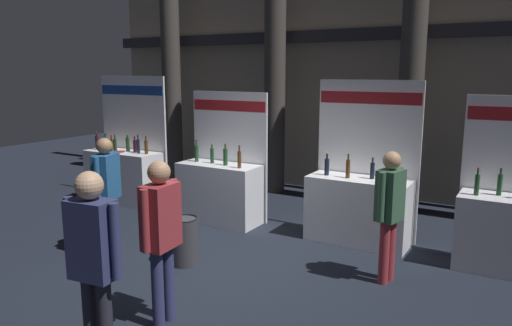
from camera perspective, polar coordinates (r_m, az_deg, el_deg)
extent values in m
plane|color=black|center=(6.69, -3.45, -11.79)|extent=(24.76, 24.76, 0.00)
cube|color=tan|center=(10.51, 11.46, 12.84)|extent=(12.38, 0.25, 5.97)
cube|color=#2D2D33|center=(10.24, 10.94, 14.59)|extent=(12.38, 0.20, 0.24)
cylinder|color=#423D38|center=(11.86, -10.00, 11.78)|extent=(0.44, 0.44, 5.62)
cylinder|color=#423D38|center=(10.28, 2.25, 12.11)|extent=(0.44, 0.44, 5.62)
cylinder|color=#423D38|center=(9.28, 17.96, 11.75)|extent=(0.44, 0.44, 5.62)
cube|color=white|center=(9.95, -15.32, -1.56)|extent=(1.58, 0.60, 1.01)
cube|color=white|center=(10.06, -14.14, 2.84)|extent=(1.66, 0.04, 2.47)
cube|color=navy|center=(9.96, -14.49, 8.30)|extent=(1.62, 0.01, 0.18)
cylinder|color=black|center=(10.22, -18.21, 2.28)|extent=(0.06, 0.06, 0.28)
cylinder|color=black|center=(10.20, -18.27, 3.22)|extent=(0.03, 0.03, 0.06)
cylinder|color=red|center=(10.20, -18.28, 3.44)|extent=(0.03, 0.03, 0.02)
cylinder|color=#19381E|center=(10.17, -17.25, 2.14)|extent=(0.07, 0.07, 0.22)
cylinder|color=#19381E|center=(10.14, -17.30, 3.01)|extent=(0.03, 0.03, 0.09)
cylinder|color=black|center=(10.14, -17.32, 3.31)|extent=(0.03, 0.03, 0.02)
cylinder|color=#472D14|center=(10.01, -16.61, 2.05)|extent=(0.07, 0.07, 0.23)
cylinder|color=#472D14|center=(9.99, -16.65, 2.90)|extent=(0.03, 0.03, 0.07)
cylinder|color=red|center=(9.98, -16.67, 3.16)|extent=(0.03, 0.03, 0.02)
cylinder|color=#19381E|center=(9.85, -16.25, 2.01)|extent=(0.07, 0.07, 0.25)
cylinder|color=#19381E|center=(9.83, -16.30, 2.95)|extent=(0.03, 0.03, 0.07)
cylinder|color=red|center=(9.82, -16.31, 3.21)|extent=(0.03, 0.03, 0.02)
cylinder|color=#19381E|center=(9.82, -14.86, 2.10)|extent=(0.07, 0.07, 0.26)
cylinder|color=#19381E|center=(9.80, -14.90, 3.04)|extent=(0.03, 0.03, 0.06)
cylinder|color=gold|center=(9.80, -14.91, 3.27)|extent=(0.03, 0.03, 0.02)
cylinder|color=black|center=(9.69, -14.06, 1.93)|extent=(0.07, 0.07, 0.23)
cylinder|color=black|center=(9.67, -14.10, 2.81)|extent=(0.03, 0.03, 0.07)
cylinder|color=red|center=(9.66, -14.11, 3.06)|extent=(0.03, 0.03, 0.02)
cylinder|color=black|center=(9.52, -13.69, 1.91)|extent=(0.06, 0.06, 0.27)
cylinder|color=black|center=(9.50, -13.73, 2.95)|extent=(0.03, 0.03, 0.08)
cylinder|color=red|center=(9.49, -13.75, 3.23)|extent=(0.03, 0.03, 0.02)
cylinder|color=#472D14|center=(9.43, -12.79, 1.83)|extent=(0.07, 0.07, 0.26)
cylinder|color=#472D14|center=(9.41, -12.84, 2.80)|extent=(0.03, 0.03, 0.07)
cylinder|color=black|center=(9.40, -12.85, 3.06)|extent=(0.03, 0.03, 0.02)
cube|color=maroon|center=(9.74, -16.25, 1.22)|extent=(0.24, 0.29, 0.02)
cube|color=white|center=(8.33, -4.37, -3.57)|extent=(1.43, 0.60, 1.01)
cube|color=white|center=(8.48, -3.12, 0.87)|extent=(1.50, 0.04, 2.22)
cube|color=maroon|center=(8.36, -3.27, 6.75)|extent=(1.45, 0.01, 0.18)
cylinder|color=#19381E|center=(8.49, -7.00, 1.09)|extent=(0.07, 0.07, 0.27)
cylinder|color=#19381E|center=(8.46, -7.03, 2.30)|extent=(0.03, 0.03, 0.09)
cylinder|color=black|center=(8.45, -7.04, 2.66)|extent=(0.03, 0.03, 0.02)
cylinder|color=#19381E|center=(8.30, -5.18, 0.84)|extent=(0.06, 0.06, 0.25)
cylinder|color=#19381E|center=(8.27, -5.20, 1.96)|extent=(0.03, 0.03, 0.07)
cylinder|color=gold|center=(8.27, -5.21, 2.28)|extent=(0.03, 0.03, 0.02)
cylinder|color=#19381E|center=(8.09, -3.62, 0.69)|extent=(0.07, 0.07, 0.28)
cylinder|color=#19381E|center=(8.07, -3.64, 1.90)|extent=(0.03, 0.03, 0.07)
cylinder|color=red|center=(8.06, -3.64, 2.21)|extent=(0.03, 0.03, 0.02)
cylinder|color=#472D14|center=(7.85, -1.98, 0.38)|extent=(0.06, 0.06, 0.27)
cylinder|color=#472D14|center=(7.82, -1.98, 1.65)|extent=(0.03, 0.03, 0.08)
cylinder|color=black|center=(7.82, -1.99, 2.01)|extent=(0.03, 0.03, 0.02)
cube|color=white|center=(7.49, 11.90, -5.50)|extent=(1.52, 0.60, 1.00)
cube|color=white|center=(7.64, 12.93, 0.33)|extent=(1.60, 0.04, 2.44)
cube|color=maroon|center=(7.51, 13.18, 7.47)|extent=(1.55, 0.01, 0.18)
cylinder|color=black|center=(7.48, 8.33, -0.47)|extent=(0.07, 0.07, 0.25)
cylinder|color=black|center=(7.45, 8.37, 0.80)|extent=(0.03, 0.03, 0.08)
cylinder|color=gold|center=(7.44, 8.38, 1.18)|extent=(0.03, 0.03, 0.02)
cylinder|color=#472D14|center=(7.33, 10.77, -0.69)|extent=(0.06, 0.06, 0.28)
cylinder|color=#472D14|center=(7.30, 10.81, 0.63)|extent=(0.03, 0.03, 0.07)
cylinder|color=black|center=(7.29, 10.83, 0.97)|extent=(0.03, 0.03, 0.02)
cylinder|color=black|center=(7.35, 13.53, -0.90)|extent=(0.07, 0.07, 0.24)
cylinder|color=black|center=(7.32, 13.58, 0.26)|extent=(0.03, 0.03, 0.06)
cylinder|color=black|center=(7.32, 13.59, 0.57)|extent=(0.03, 0.03, 0.02)
cylinder|color=#19381E|center=(7.22, 15.84, -1.26)|extent=(0.07, 0.07, 0.23)
cylinder|color=#19381E|center=(7.19, 15.90, -0.10)|extent=(0.03, 0.03, 0.07)
cylinder|color=black|center=(7.18, 15.92, 0.23)|extent=(0.03, 0.03, 0.02)
cylinder|color=#19381E|center=(6.87, 24.56, -2.37)|extent=(0.06, 0.06, 0.27)
cylinder|color=#19381E|center=(6.84, 24.67, -0.96)|extent=(0.03, 0.03, 0.08)
cylinder|color=red|center=(6.83, 24.70, -0.57)|extent=(0.03, 0.03, 0.02)
cylinder|color=#19381E|center=(6.99, 26.74, -2.32)|extent=(0.06, 0.06, 0.27)
cylinder|color=#19381E|center=(6.95, 26.86, -0.96)|extent=(0.03, 0.03, 0.06)
cylinder|color=black|center=(6.95, 26.89, -0.64)|extent=(0.03, 0.03, 0.02)
cylinder|color=#38383D|center=(6.66, -8.42, -9.11)|extent=(0.39, 0.39, 0.63)
torus|color=black|center=(6.56, -8.50, -6.43)|extent=(0.38, 0.38, 0.02)
cylinder|color=maroon|center=(6.19, 14.84, -10.17)|extent=(0.12, 0.12, 0.79)
cylinder|color=maroon|center=(6.31, 15.51, -9.77)|extent=(0.12, 0.12, 0.79)
cube|color=#33563D|center=(6.04, 15.50, -3.68)|extent=(0.31, 0.37, 0.62)
sphere|color=tan|center=(5.95, 15.71, 0.30)|extent=(0.22, 0.22, 0.22)
cylinder|color=#33563D|center=(5.86, 14.54, -3.92)|extent=(0.08, 0.08, 0.59)
cylinder|color=#33563D|center=(6.22, 16.42, -3.17)|extent=(0.08, 0.08, 0.59)
cylinder|color=navy|center=(5.12, -11.49, -14.37)|extent=(0.12, 0.12, 0.82)
cylinder|color=navy|center=(5.25, -10.25, -13.64)|extent=(0.12, 0.12, 0.82)
cube|color=maroon|center=(4.92, -11.17, -6.16)|extent=(0.27, 0.41, 0.65)
sphere|color=tan|center=(4.81, -11.36, -1.07)|extent=(0.23, 0.23, 0.23)
cylinder|color=maroon|center=(4.74, -12.92, -6.70)|extent=(0.08, 0.08, 0.62)
cylinder|color=maroon|center=(5.10, -9.56, -5.30)|extent=(0.08, 0.08, 0.62)
cylinder|color=#23232D|center=(4.54, -17.26, -17.89)|extent=(0.12, 0.12, 0.86)
cylinder|color=#23232D|center=(4.64, -18.87, -17.33)|extent=(0.12, 0.12, 0.86)
cube|color=navy|center=(4.28, -18.68, -8.52)|extent=(0.41, 0.28, 0.68)
sphere|color=tan|center=(4.16, -19.06, -2.50)|extent=(0.24, 0.24, 0.24)
cylinder|color=navy|center=(4.13, -16.21, -8.87)|extent=(0.08, 0.08, 0.64)
cylinder|color=navy|center=(4.44, -20.99, -7.77)|extent=(0.08, 0.08, 0.64)
cylinder|color=#23232D|center=(7.30, -16.58, -6.94)|extent=(0.12, 0.12, 0.80)
cylinder|color=#23232D|center=(7.15, -17.23, -7.35)|extent=(0.12, 0.12, 0.80)
cube|color=navy|center=(7.04, -17.22, -1.55)|extent=(0.36, 0.46, 0.64)
sphere|color=#8C6647|center=(6.97, -17.42, 1.94)|extent=(0.22, 0.22, 0.22)
cylinder|color=navy|center=(7.25, -16.32, -1.03)|extent=(0.08, 0.08, 0.60)
cylinder|color=navy|center=(6.83, -18.20, -1.85)|extent=(0.08, 0.08, 0.60)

